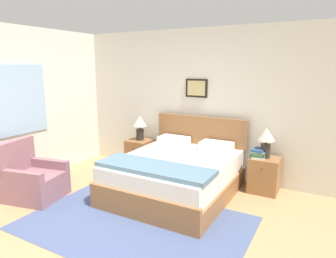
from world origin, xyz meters
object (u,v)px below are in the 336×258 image
Objects in this scene: nightstand_by_door at (264,175)px; table_lamp_by_door at (266,138)px; table_lamp_near_window at (140,124)px; bed at (176,174)px; armchair at (32,180)px; nightstand_near_window at (140,154)px.

nightstand_by_door is 1.18× the size of table_lamp_by_door.
table_lamp_near_window is at bearing 179.77° from nightstand_by_door.
nightstand_by_door is (1.18, 0.75, -0.04)m from bed.
table_lamp_by_door is at bearing 0.00° from table_lamp_near_window.
bed reaches higher than table_lamp_near_window.
bed is 1.40m from nightstand_by_door.
armchair is 1.86× the size of table_lamp_near_window.
table_lamp_near_window is 2.35m from table_lamp_by_door.
armchair is 1.86× the size of table_lamp_by_door.
table_lamp_by_door is (2.35, 0.00, 0.00)m from table_lamp_near_window.
nightstand_near_window is 1.18× the size of table_lamp_near_window.
nightstand_by_door is 1.18× the size of table_lamp_near_window.
nightstand_by_door is at bearing 110.57° from armchair.
bed reaches higher than nightstand_by_door.
armchair reaches higher than nightstand_near_window.
armchair is 3.61m from table_lamp_by_door.
bed is 3.50× the size of nightstand_by_door.
nightstand_by_door is (3.01, 1.92, -0.00)m from armchair.
nightstand_by_door is at bearing -0.23° from table_lamp_near_window.
bed is 1.51m from table_lamp_near_window.
nightstand_near_window is at bearing -179.77° from table_lamp_by_door.
bed is 1.50m from table_lamp_by_door.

